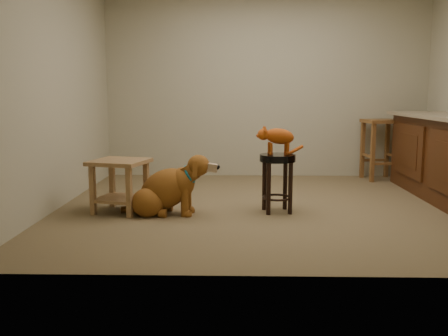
{
  "coord_description": "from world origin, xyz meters",
  "views": [
    {
      "loc": [
        -0.42,
        -5.09,
        1.17
      ],
      "look_at": [
        -0.54,
        -0.28,
        0.45
      ],
      "focal_mm": 40.0,
      "sensor_mm": 36.0,
      "label": 1
    }
  ],
  "objects_px": {
    "tabby_kitten": "(277,137)",
    "side_table": "(120,178)",
    "padded_stool": "(277,171)",
    "wood_stool": "(380,148)",
    "golden_retriever": "(166,190)"
  },
  "relations": [
    {
      "from": "side_table",
      "to": "padded_stool",
      "type": "bearing_deg",
      "value": 1.24
    },
    {
      "from": "side_table",
      "to": "golden_retriever",
      "type": "distance_m",
      "value": 0.49
    },
    {
      "from": "padded_stool",
      "to": "side_table",
      "type": "xyz_separation_m",
      "value": [
        -1.56,
        -0.03,
        -0.07
      ]
    },
    {
      "from": "golden_retriever",
      "to": "tabby_kitten",
      "type": "height_order",
      "value": "tabby_kitten"
    },
    {
      "from": "padded_stool",
      "to": "tabby_kitten",
      "type": "relative_size",
      "value": 1.19
    },
    {
      "from": "padded_stool",
      "to": "wood_stool",
      "type": "height_order",
      "value": "wood_stool"
    },
    {
      "from": "wood_stool",
      "to": "side_table",
      "type": "bearing_deg",
      "value": -147.81
    },
    {
      "from": "golden_retriever",
      "to": "side_table",
      "type": "bearing_deg",
      "value": 175.31
    },
    {
      "from": "golden_retriever",
      "to": "tabby_kitten",
      "type": "distance_m",
      "value": 1.2
    },
    {
      "from": "wood_stool",
      "to": "golden_retriever",
      "type": "height_order",
      "value": "wood_stool"
    },
    {
      "from": "tabby_kitten",
      "to": "side_table",
      "type": "bearing_deg",
      "value": 173.17
    },
    {
      "from": "padded_stool",
      "to": "wood_stool",
      "type": "distance_m",
      "value": 2.47
    },
    {
      "from": "golden_retriever",
      "to": "tabby_kitten",
      "type": "bearing_deg",
      "value": 11.16
    },
    {
      "from": "wood_stool",
      "to": "tabby_kitten",
      "type": "xyz_separation_m",
      "value": [
        -1.57,
        -1.93,
        0.32
      ]
    },
    {
      "from": "padded_stool",
      "to": "golden_retriever",
      "type": "bearing_deg",
      "value": -173.96
    }
  ]
}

